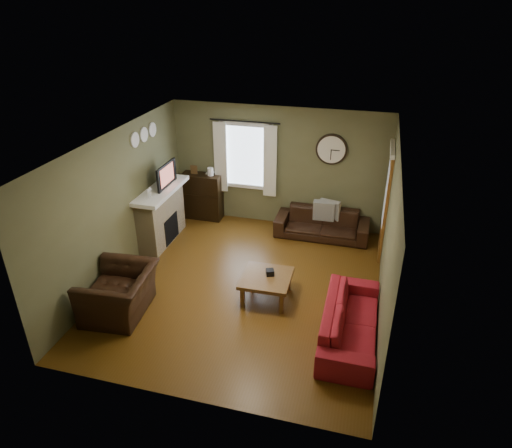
% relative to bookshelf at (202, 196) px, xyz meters
% --- Properties ---
extents(floor, '(4.60, 5.20, 0.00)m').
position_rel_bookshelf_xyz_m(floor, '(1.68, -2.39, -0.52)').
color(floor, '#52340F').
rests_on(floor, ground).
extents(ceiling, '(4.60, 5.20, 0.00)m').
position_rel_bookshelf_xyz_m(ceiling, '(1.68, -2.39, 2.08)').
color(ceiling, white).
rests_on(ceiling, ground).
extents(wall_left, '(0.00, 5.20, 2.60)m').
position_rel_bookshelf_xyz_m(wall_left, '(-0.62, -2.39, 0.78)').
color(wall_left, brown).
rests_on(wall_left, ground).
extents(wall_right, '(0.00, 5.20, 2.60)m').
position_rel_bookshelf_xyz_m(wall_right, '(3.98, -2.39, 0.78)').
color(wall_right, brown).
rests_on(wall_right, ground).
extents(wall_back, '(4.60, 0.00, 2.60)m').
position_rel_bookshelf_xyz_m(wall_back, '(1.68, 0.21, 0.78)').
color(wall_back, brown).
rests_on(wall_back, ground).
extents(wall_front, '(4.60, 0.00, 2.60)m').
position_rel_bookshelf_xyz_m(wall_front, '(1.68, -4.99, 0.78)').
color(wall_front, brown).
rests_on(wall_front, ground).
extents(fireplace, '(0.40, 1.40, 1.10)m').
position_rel_bookshelf_xyz_m(fireplace, '(-0.42, -1.24, 0.03)').
color(fireplace, tan).
rests_on(fireplace, floor).
extents(firebox, '(0.04, 0.60, 0.55)m').
position_rel_bookshelf_xyz_m(firebox, '(-0.23, -1.24, -0.22)').
color(firebox, black).
rests_on(firebox, fireplace).
extents(mantel, '(0.58, 1.60, 0.08)m').
position_rel_bookshelf_xyz_m(mantel, '(-0.39, -1.24, 0.62)').
color(mantel, white).
rests_on(mantel, fireplace).
extents(tv, '(0.08, 0.60, 0.35)m').
position_rel_bookshelf_xyz_m(tv, '(-0.37, -1.09, 0.83)').
color(tv, black).
rests_on(tv, mantel).
extents(tv_screen, '(0.02, 0.62, 0.36)m').
position_rel_bookshelf_xyz_m(tv_screen, '(-0.29, -1.09, 0.89)').
color(tv_screen, '#994C3F').
rests_on(tv_screen, mantel).
extents(medallion_left, '(0.28, 0.28, 0.03)m').
position_rel_bookshelf_xyz_m(medallion_left, '(-0.60, -1.59, 1.73)').
color(medallion_left, white).
rests_on(medallion_left, wall_left).
extents(medallion_mid, '(0.28, 0.28, 0.03)m').
position_rel_bookshelf_xyz_m(medallion_mid, '(-0.60, -1.24, 1.73)').
color(medallion_mid, white).
rests_on(medallion_mid, wall_left).
extents(medallion_right, '(0.28, 0.28, 0.03)m').
position_rel_bookshelf_xyz_m(medallion_right, '(-0.60, -0.89, 1.73)').
color(medallion_right, white).
rests_on(medallion_right, wall_left).
extents(window_pane, '(1.00, 0.02, 1.30)m').
position_rel_bookshelf_xyz_m(window_pane, '(0.98, 0.19, 0.98)').
color(window_pane, silver).
rests_on(window_pane, wall_back).
extents(curtain_rod, '(0.03, 0.03, 1.50)m').
position_rel_bookshelf_xyz_m(curtain_rod, '(0.98, 0.09, 1.75)').
color(curtain_rod, black).
rests_on(curtain_rod, wall_back).
extents(curtain_left, '(0.28, 0.04, 1.55)m').
position_rel_bookshelf_xyz_m(curtain_left, '(0.43, 0.09, 0.93)').
color(curtain_left, white).
rests_on(curtain_left, wall_back).
extents(curtain_right, '(0.28, 0.04, 1.55)m').
position_rel_bookshelf_xyz_m(curtain_right, '(1.53, 0.09, 0.93)').
color(curtain_right, white).
rests_on(curtain_right, wall_back).
extents(wall_clock, '(0.64, 0.06, 0.64)m').
position_rel_bookshelf_xyz_m(wall_clock, '(2.78, 0.16, 1.28)').
color(wall_clock, white).
rests_on(wall_clock, wall_back).
extents(door, '(0.05, 0.90, 2.10)m').
position_rel_bookshelf_xyz_m(door, '(3.95, -0.54, 0.53)').
color(door, brown).
rests_on(door, floor).
extents(bookshelf, '(0.88, 0.37, 1.05)m').
position_rel_bookshelf_xyz_m(bookshelf, '(0.00, 0.00, 0.00)').
color(bookshelf, black).
rests_on(bookshelf, floor).
extents(book, '(0.19, 0.25, 0.02)m').
position_rel_bookshelf_xyz_m(book, '(0.08, 0.14, 0.44)').
color(book, brown).
rests_on(book, bookshelf).
extents(sofa_brown, '(1.94, 0.76, 0.57)m').
position_rel_bookshelf_xyz_m(sofa_brown, '(2.74, -0.19, -0.24)').
color(sofa_brown, black).
rests_on(sofa_brown, floor).
extents(pillow_left, '(0.45, 0.14, 0.45)m').
position_rel_bookshelf_xyz_m(pillow_left, '(2.75, -0.10, 0.03)').
color(pillow_left, gray).
rests_on(pillow_left, sofa_brown).
extents(pillow_right, '(0.45, 0.22, 0.43)m').
position_rel_bookshelf_xyz_m(pillow_right, '(2.86, -0.02, 0.03)').
color(pillow_right, gray).
rests_on(pillow_right, sofa_brown).
extents(sofa_red, '(0.78, 2.00, 0.59)m').
position_rel_bookshelf_xyz_m(sofa_red, '(3.57, -3.25, -0.23)').
color(sofa_red, maroon).
rests_on(sofa_red, floor).
extents(armchair, '(1.11, 1.24, 0.75)m').
position_rel_bookshelf_xyz_m(armchair, '(-0.04, -3.60, -0.15)').
color(armchair, black).
rests_on(armchair, floor).
extents(coffee_table, '(0.83, 0.83, 0.43)m').
position_rel_bookshelf_xyz_m(coffee_table, '(2.13, -2.63, -0.31)').
color(coffee_table, brown).
rests_on(coffee_table, floor).
extents(tissue_box, '(0.17, 0.17, 0.10)m').
position_rel_bookshelf_xyz_m(tissue_box, '(2.18, -2.57, -0.12)').
color(tissue_box, black).
rests_on(tissue_box, coffee_table).
extents(wine_glass_a, '(0.07, 0.07, 0.19)m').
position_rel_bookshelf_xyz_m(wine_glass_a, '(-0.37, -1.75, 0.75)').
color(wine_glass_a, white).
rests_on(wine_glass_a, mantel).
extents(wine_glass_b, '(0.07, 0.07, 0.20)m').
position_rel_bookshelf_xyz_m(wine_glass_b, '(-0.37, -1.68, 0.75)').
color(wine_glass_b, white).
rests_on(wine_glass_b, mantel).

